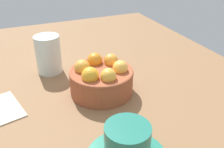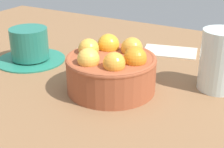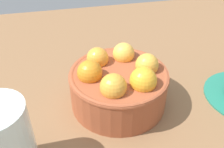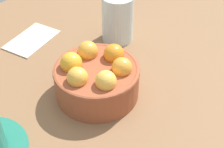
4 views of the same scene
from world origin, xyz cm
name	(u,v)px [view 2 (image 2 of 4)]	position (x,y,z in cm)	size (l,w,h in cm)	color
ground_plane	(111,98)	(0.00, 0.00, -1.70)	(126.40, 88.99, 3.40)	brown
terracotta_bowl	(111,69)	(0.00, 0.05, 4.02)	(15.86, 15.86, 8.94)	#9E4C2D
coffee_cup	(30,47)	(-22.32, 3.84, 3.05)	(14.78, 14.78, 7.20)	#247961
water_glass	(220,60)	(16.35, 9.80, 5.43)	(7.13, 7.13, 10.87)	silver
folded_napkin	(170,51)	(2.20, 23.71, 0.30)	(12.20, 7.62, 0.60)	beige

